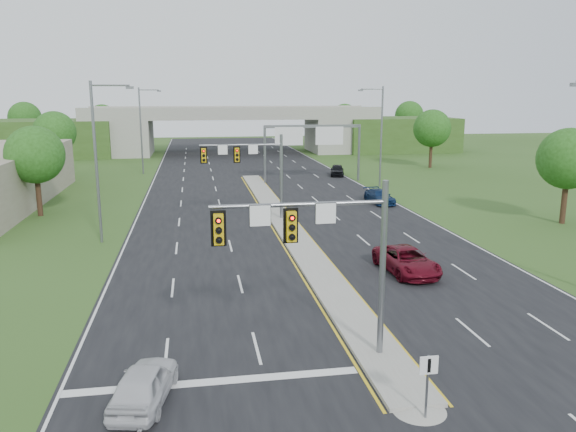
# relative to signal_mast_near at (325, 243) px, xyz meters

# --- Properties ---
(ground) EXTENTS (240.00, 240.00, 0.00)m
(ground) POSITION_rel_signal_mast_near_xyz_m (2.26, 0.07, -4.73)
(ground) COLOR #304E1C
(ground) RESTS_ON ground
(road) EXTENTS (24.00, 160.00, 0.02)m
(road) POSITION_rel_signal_mast_near_xyz_m (2.26, 35.07, -4.72)
(road) COLOR black
(road) RESTS_ON ground
(median) EXTENTS (2.00, 54.00, 0.16)m
(median) POSITION_rel_signal_mast_near_xyz_m (2.26, 23.07, -4.63)
(median) COLOR gray
(median) RESTS_ON road
(median_nose) EXTENTS (2.00, 2.00, 0.16)m
(median_nose) POSITION_rel_signal_mast_near_xyz_m (2.26, -3.93, -4.63)
(median_nose) COLOR gray
(median_nose) RESTS_ON road
(lane_markings) EXTENTS (23.72, 160.00, 0.01)m
(lane_markings) POSITION_rel_signal_mast_near_xyz_m (1.66, 28.99, -4.70)
(lane_markings) COLOR gold
(lane_markings) RESTS_ON road
(signal_mast_near) EXTENTS (6.62, 0.60, 7.00)m
(signal_mast_near) POSITION_rel_signal_mast_near_xyz_m (0.00, 0.00, 0.00)
(signal_mast_near) COLOR slate
(signal_mast_near) RESTS_ON ground
(signal_mast_far) EXTENTS (6.62, 0.60, 7.00)m
(signal_mast_far) POSITION_rel_signal_mast_near_xyz_m (0.00, 25.00, 0.00)
(signal_mast_far) COLOR slate
(signal_mast_far) RESTS_ON ground
(keep_right_sign) EXTENTS (0.60, 0.13, 2.20)m
(keep_right_sign) POSITION_rel_signal_mast_near_xyz_m (2.26, -4.45, -3.21)
(keep_right_sign) COLOR slate
(keep_right_sign) RESTS_ON ground
(sign_gantry) EXTENTS (11.58, 0.44, 6.67)m
(sign_gantry) POSITION_rel_signal_mast_near_xyz_m (8.95, 44.99, 0.51)
(sign_gantry) COLOR slate
(sign_gantry) RESTS_ON ground
(overpass) EXTENTS (80.00, 14.00, 8.10)m
(overpass) POSITION_rel_signal_mast_near_xyz_m (2.26, 80.07, -1.17)
(overpass) COLOR gray
(overpass) RESTS_ON ground
(lightpole_l_mid) EXTENTS (2.85, 0.25, 11.00)m
(lightpole_l_mid) POSITION_rel_signal_mast_near_xyz_m (-11.03, 20.07, 1.38)
(lightpole_l_mid) COLOR slate
(lightpole_l_mid) RESTS_ON ground
(lightpole_l_far) EXTENTS (2.85, 0.25, 11.00)m
(lightpole_l_far) POSITION_rel_signal_mast_near_xyz_m (-11.03, 55.07, 1.38)
(lightpole_l_far) COLOR slate
(lightpole_l_far) RESTS_ON ground
(lightpole_r_far) EXTENTS (2.85, 0.25, 11.00)m
(lightpole_r_far) POSITION_rel_signal_mast_near_xyz_m (15.56, 40.07, 1.38)
(lightpole_r_far) COLOR slate
(lightpole_r_far) RESTS_ON ground
(tree_l_near) EXTENTS (4.80, 4.80, 7.60)m
(tree_l_near) POSITION_rel_signal_mast_near_xyz_m (-17.74, 30.07, 0.45)
(tree_l_near) COLOR #382316
(tree_l_near) RESTS_ON ground
(tree_l_mid) EXTENTS (5.20, 5.20, 8.12)m
(tree_l_mid) POSITION_rel_signal_mast_near_xyz_m (-21.74, 55.07, 0.78)
(tree_l_mid) COLOR #382316
(tree_l_mid) RESTS_ON ground
(tree_r_near) EXTENTS (4.80, 4.80, 7.60)m
(tree_r_near) POSITION_rel_signal_mast_near_xyz_m (24.26, 20.07, 0.45)
(tree_r_near) COLOR #382316
(tree_r_near) RESTS_ON ground
(tree_r_mid) EXTENTS (5.20, 5.20, 8.12)m
(tree_r_mid) POSITION_rel_signal_mast_near_xyz_m (28.26, 55.07, 0.78)
(tree_r_mid) COLOR #382316
(tree_r_mid) RESTS_ON ground
(tree_back_a) EXTENTS (6.00, 6.00, 8.85)m
(tree_back_a) POSITION_rel_signal_mast_near_xyz_m (-35.74, 94.07, 1.11)
(tree_back_a) COLOR #382316
(tree_back_a) RESTS_ON ground
(tree_back_b) EXTENTS (5.60, 5.60, 8.32)m
(tree_back_b) POSITION_rel_signal_mast_near_xyz_m (-21.74, 94.07, 0.78)
(tree_back_b) COLOR #382316
(tree_back_b) RESTS_ON ground
(tree_back_c) EXTENTS (5.60, 5.60, 8.32)m
(tree_back_c) POSITION_rel_signal_mast_near_xyz_m (26.26, 94.07, 0.78)
(tree_back_c) COLOR #382316
(tree_back_c) RESTS_ON ground
(tree_back_d) EXTENTS (6.00, 6.00, 8.85)m
(tree_back_d) POSITION_rel_signal_mast_near_xyz_m (40.26, 94.07, 1.11)
(tree_back_d) COLOR #382316
(tree_back_d) RESTS_ON ground
(car_white) EXTENTS (2.38, 4.24, 1.36)m
(car_white) POSITION_rel_signal_mast_near_xyz_m (-6.58, -1.93, -4.02)
(car_white) COLOR silver
(car_white) RESTS_ON road
(car_far_a) EXTENTS (2.82, 5.42, 1.46)m
(car_far_a) POSITION_rel_signal_mast_near_xyz_m (7.21, 9.94, -3.98)
(car_far_a) COLOR #560815
(car_far_a) RESTS_ON road
(car_far_b) EXTENTS (2.21, 4.61, 1.30)m
(car_far_b) POSITION_rel_signal_mast_near_xyz_m (12.53, 30.58, -4.06)
(car_far_b) COLOR #0B1E42
(car_far_b) RESTS_ON road
(car_far_c) EXTENTS (2.63, 4.43, 1.41)m
(car_far_c) POSITION_rel_signal_mast_near_xyz_m (13.26, 49.39, -4.00)
(car_far_c) COLOR black
(car_far_c) RESTS_ON road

